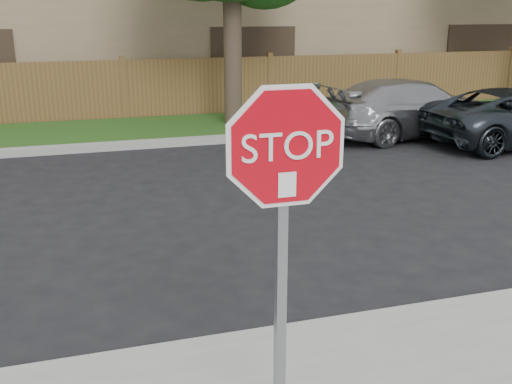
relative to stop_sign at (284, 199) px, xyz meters
name	(u,v)px	position (x,y,z in m)	size (l,w,h in m)	color
ground	(240,340)	(0.11, 1.48, -1.83)	(90.00, 90.00, 0.00)	black
far_curb	(140,144)	(0.11, 9.63, -1.75)	(70.00, 0.30, 0.15)	gray
grass_strip	(132,131)	(0.11, 11.28, -1.77)	(70.00, 3.00, 0.12)	#1E4714
fence	(124,91)	(0.11, 12.88, -1.03)	(70.00, 0.12, 1.60)	brown
stop_sign	(284,199)	(0.00, 0.00, 0.00)	(1.01, 0.13, 2.55)	gray
sedan_right	(410,108)	(6.31, 9.08, -1.17)	(1.86, 4.58, 1.33)	#999CA0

